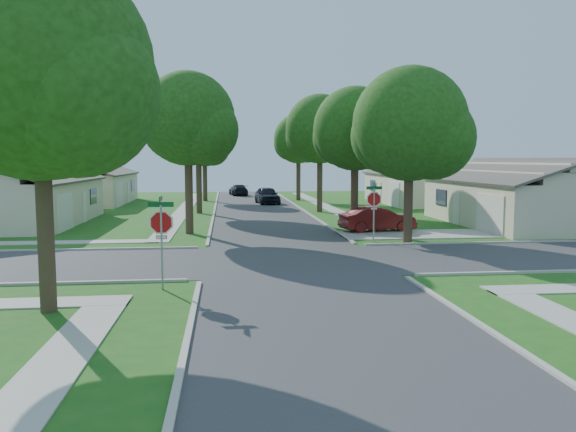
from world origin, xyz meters
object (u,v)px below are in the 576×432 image
(tree_w_mid, at_px, (199,128))
(car_curb_east, at_px, (267,195))
(house_nw_far, at_px, (83,187))
(tree_w_near, at_px, (189,123))
(tree_e_far, at_px, (299,141))
(tree_ne_corner, at_px, (411,129))
(house_nw_near, at_px, (17,200))
(car_curb_west, at_px, (238,190))
(stop_sign_sw, at_px, (161,226))
(tree_sw_corner, at_px, (41,78))
(tree_e_mid, at_px, (321,132))
(house_ne_near, at_px, (522,201))
(stop_sign_ne, at_px, (374,202))
(tree_e_near, at_px, (356,133))
(tree_w_far, at_px, (205,146))
(house_ne_far, at_px, (423,187))
(car_driveway, at_px, (377,219))

(tree_w_mid, height_order, car_curb_east, tree_w_mid)
(house_nw_far, bearing_deg, tree_w_near, -63.73)
(tree_e_far, height_order, tree_ne_corner, tree_e_far)
(house_nw_near, bearing_deg, car_curb_west, 61.65)
(stop_sign_sw, height_order, car_curb_east, stop_sign_sw)
(car_curb_west, bearing_deg, tree_sw_corner, 75.20)
(tree_e_mid, bearing_deg, house_ne_near, -41.70)
(stop_sign_ne, height_order, tree_e_near, tree_e_near)
(stop_sign_sw, bearing_deg, house_ne_near, 37.18)
(tree_e_mid, bearing_deg, tree_w_far, 125.90)
(stop_sign_ne, height_order, house_ne_far, house_ne_far)
(tree_w_mid, bearing_deg, tree_sw_corner, -95.70)
(tree_w_mid, distance_m, house_ne_near, 23.46)
(stop_sign_ne, height_order, car_curb_east, stop_sign_ne)
(car_curb_east, bearing_deg, tree_w_far, 138.05)
(stop_sign_sw, relative_size, car_curb_east, 0.64)
(tree_e_mid, relative_size, tree_e_far, 1.06)
(house_nw_near, bearing_deg, tree_e_far, 42.50)
(tree_w_mid, height_order, house_nw_near, tree_w_mid)
(tree_w_near, relative_size, house_nw_far, 0.66)
(tree_w_near, relative_size, house_nw_near, 0.66)
(tree_e_near, xyz_separation_m, tree_ne_corner, (1.61, -4.80, -0.05))
(tree_sw_corner, bearing_deg, tree_e_near, 52.70)
(tree_w_near, height_order, house_ne_far, tree_w_near)
(tree_w_near, height_order, tree_ne_corner, tree_w_near)
(car_driveway, bearing_deg, stop_sign_sw, 132.23)
(tree_e_near, height_order, car_curb_east, tree_e_near)
(stop_sign_sw, xyz_separation_m, tree_sw_corner, (-2.74, -2.29, 4.23))
(tree_w_far, bearing_deg, tree_w_mid, -89.95)
(car_driveway, relative_size, car_curb_east, 0.93)
(stop_sign_sw, relative_size, tree_e_mid, 0.32)
(house_ne_far, xyz_separation_m, house_nw_near, (-31.98, -14.00, 0.00))
(stop_sign_sw, relative_size, tree_w_near, 0.33)
(tree_w_far, relative_size, car_curb_west, 1.84)
(house_ne_near, distance_m, house_nw_far, 38.26)
(house_ne_far, bearing_deg, car_curb_west, 142.03)
(tree_ne_corner, bearing_deg, house_nw_near, 154.23)
(car_curb_east, bearing_deg, tree_w_near, -111.98)
(house_ne_near, relative_size, car_curb_west, 3.12)
(tree_w_far, bearing_deg, tree_e_far, 0.00)
(house_nw_far, height_order, car_curb_east, house_nw_far)
(tree_w_far, distance_m, tree_sw_corner, 41.10)
(stop_sign_ne, xyz_separation_m, car_curb_west, (-5.90, 37.71, -1.40))
(tree_sw_corner, bearing_deg, tree_w_far, 86.11)
(tree_e_near, relative_size, tree_w_near, 0.92)
(tree_e_mid, xyz_separation_m, car_driveway, (1.24, -12.31, -5.54))
(house_ne_far, distance_m, house_nw_far, 32.12)
(tree_e_far, bearing_deg, car_curb_east, -130.24)
(tree_w_far, bearing_deg, tree_sw_corner, -93.89)
(tree_e_near, distance_m, tree_e_far, 25.00)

